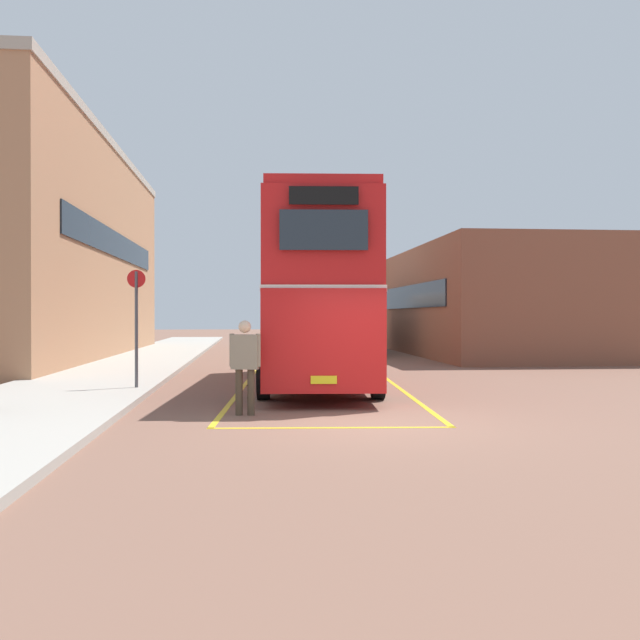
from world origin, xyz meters
name	(u,v)px	position (x,y,z in m)	size (l,w,h in m)	color
ground_plane	(308,366)	(0.00, 14.40, 0.00)	(135.60, 135.60, 0.00)	brown
sidewalk_left	(142,361)	(-6.50, 16.80, 0.07)	(4.00, 57.60, 0.14)	#A39E93
brick_building_left	(43,250)	(-11.25, 20.14, 4.75)	(6.43, 24.53, 9.49)	#AD7A56
depot_building_right	(498,302)	(9.74, 21.25, 2.54)	(8.55, 16.14, 5.08)	brown
double_decker_bus	(317,293)	(-0.32, 7.16, 2.51)	(3.36, 10.75, 4.75)	black
single_deck_bus	(346,320)	(2.55, 23.11, 1.64)	(3.27, 8.31, 3.02)	black
pedestrian_boarding	(245,360)	(-2.21, 1.50, 1.06)	(0.59, 0.32, 1.81)	#473828
bus_stop_sign	(136,317)	(-4.91, 5.62, 1.86)	(0.44, 0.08, 2.88)	#4C4C51
bay_marking_yellow	(322,393)	(-0.38, 5.20, 0.00)	(5.05, 12.88, 0.01)	gold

